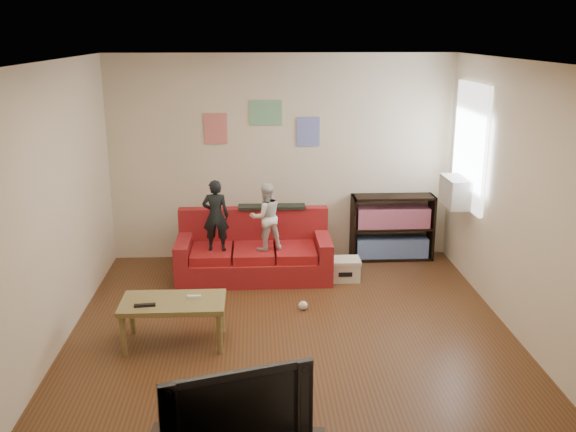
{
  "coord_description": "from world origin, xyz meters",
  "views": [
    {
      "loc": [
        -0.34,
        -5.8,
        2.96
      ],
      "look_at": [
        0.0,
        0.8,
        1.05
      ],
      "focal_mm": 40.0,
      "sensor_mm": 36.0,
      "label": 1
    }
  ],
  "objects_px": {
    "bookshelf": "(392,231)",
    "television": "(234,404)",
    "child_a": "(216,216)",
    "coffee_table": "(173,307)",
    "sofa": "(254,254)",
    "file_box": "(344,269)",
    "child_b": "(266,217)"
  },
  "relations": [
    {
      "from": "sofa",
      "to": "file_box",
      "type": "xyz_separation_m",
      "value": [
        1.1,
        -0.22,
        -0.14
      ]
    },
    {
      "from": "coffee_table",
      "to": "television",
      "type": "bearing_deg",
      "value": -73.44
    },
    {
      "from": "bookshelf",
      "to": "child_a",
      "type": "bearing_deg",
      "value": -163.24
    },
    {
      "from": "child_b",
      "to": "bookshelf",
      "type": "relative_size",
      "value": 0.76
    },
    {
      "from": "child_b",
      "to": "television",
      "type": "distance_m",
      "value": 3.87
    },
    {
      "from": "sofa",
      "to": "child_b",
      "type": "height_order",
      "value": "child_b"
    },
    {
      "from": "child_a",
      "to": "coffee_table",
      "type": "relative_size",
      "value": 0.87
    },
    {
      "from": "child_a",
      "to": "coffee_table",
      "type": "height_order",
      "value": "child_a"
    },
    {
      "from": "coffee_table",
      "to": "bookshelf",
      "type": "relative_size",
      "value": 0.92
    },
    {
      "from": "child_a",
      "to": "television",
      "type": "relative_size",
      "value": 0.9
    },
    {
      "from": "coffee_table",
      "to": "child_b",
      "type": "bearing_deg",
      "value": 60.26
    },
    {
      "from": "coffee_table",
      "to": "television",
      "type": "height_order",
      "value": "television"
    },
    {
      "from": "coffee_table",
      "to": "file_box",
      "type": "height_order",
      "value": "coffee_table"
    },
    {
      "from": "file_box",
      "to": "television",
      "type": "distance_m",
      "value": 4.04
    },
    {
      "from": "child_a",
      "to": "bookshelf",
      "type": "relative_size",
      "value": 0.8
    },
    {
      "from": "child_a",
      "to": "file_box",
      "type": "xyz_separation_m",
      "value": [
        1.56,
        -0.05,
        -0.7
      ]
    },
    {
      "from": "bookshelf",
      "to": "television",
      "type": "distance_m",
      "value": 4.97
    },
    {
      "from": "child_b",
      "to": "file_box",
      "type": "xyz_separation_m",
      "value": [
        0.96,
        -0.05,
        -0.67
      ]
    },
    {
      "from": "sofa",
      "to": "television",
      "type": "relative_size",
      "value": 1.95
    },
    {
      "from": "sofa",
      "to": "child_a",
      "type": "bearing_deg",
      "value": -159.99
    },
    {
      "from": "child_b",
      "to": "bookshelf",
      "type": "xyz_separation_m",
      "value": [
        1.7,
        0.69,
        -0.42
      ]
    },
    {
      "from": "bookshelf",
      "to": "coffee_table",
      "type": "bearing_deg",
      "value": -138.55
    },
    {
      "from": "child_a",
      "to": "coffee_table",
      "type": "xyz_separation_m",
      "value": [
        -0.33,
        -1.63,
        -0.45
      ]
    },
    {
      "from": "sofa",
      "to": "file_box",
      "type": "bearing_deg",
      "value": -11.02
    },
    {
      "from": "coffee_table",
      "to": "file_box",
      "type": "distance_m",
      "value": 2.48
    },
    {
      "from": "child_a",
      "to": "coffee_table",
      "type": "distance_m",
      "value": 1.72
    },
    {
      "from": "sofa",
      "to": "file_box",
      "type": "relative_size",
      "value": 4.83
    },
    {
      "from": "child_a",
      "to": "television",
      "type": "bearing_deg",
      "value": 99.4
    },
    {
      "from": "sofa",
      "to": "television",
      "type": "xyz_separation_m",
      "value": [
        -0.12,
        -4.02,
        0.43
      ]
    },
    {
      "from": "coffee_table",
      "to": "file_box",
      "type": "relative_size",
      "value": 2.57
    },
    {
      "from": "file_box",
      "to": "television",
      "type": "relative_size",
      "value": 0.4
    },
    {
      "from": "child_a",
      "to": "bookshelf",
      "type": "xyz_separation_m",
      "value": [
        2.3,
        0.69,
        -0.45
      ]
    }
  ]
}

